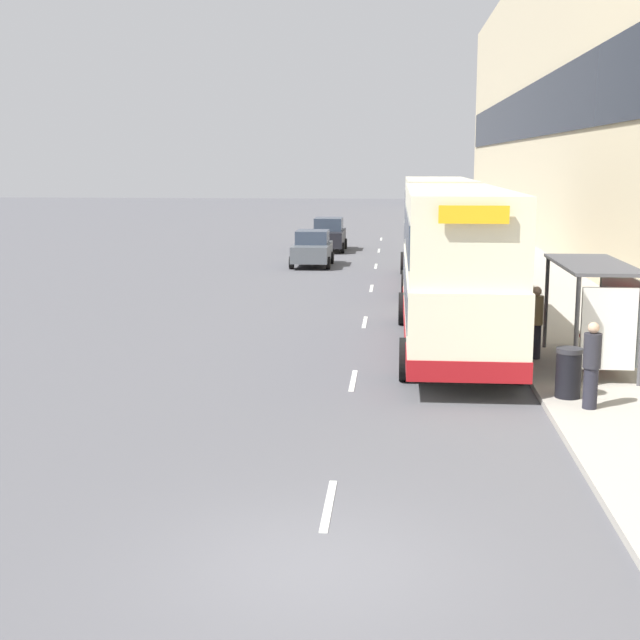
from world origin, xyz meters
name	(u,v)px	position (x,y,z in m)	size (l,w,h in m)	color
ground_plane	(316,567)	(0.00, 0.00, 0.00)	(220.00, 220.00, 0.00)	#515156
pavement	(498,253)	(6.50, 38.50, 0.07)	(5.00, 93.00, 0.14)	#A39E93
terrace_facade	(581,86)	(10.49, 38.50, 8.84)	(3.10, 93.00, 17.70)	#C6B793
lane_mark_0	(329,505)	(0.00, 2.03, 0.01)	(0.12, 2.00, 0.01)	silver
lane_mark_1	(353,381)	(0.00, 9.61, 0.01)	(0.12, 2.00, 0.01)	silver
lane_mark_2	(365,322)	(0.00, 17.19, 0.01)	(0.12, 2.00, 0.01)	silver
lane_mark_3	(371,288)	(0.00, 24.77, 0.01)	(0.12, 2.00, 0.01)	silver
lane_mark_4	(376,266)	(0.00, 32.35, 0.01)	(0.12, 2.00, 0.01)	silver
lane_mark_5	(379,251)	(0.00, 39.93, 0.01)	(0.12, 2.00, 0.01)	silver
lane_mark_6	(381,239)	(0.00, 47.51, 0.01)	(0.12, 2.00, 0.01)	silver
bus_shelter	(601,296)	(5.77, 10.80, 1.88)	(1.60, 4.20, 2.48)	#4C4C51
double_decker_bus_near	(454,266)	(2.47, 13.17, 2.29)	(2.85, 11.10, 4.30)	beige
double_decker_bus_ahead	(437,229)	(2.59, 25.93, 2.28)	(2.85, 10.44, 4.30)	beige
car_0	(329,235)	(-2.84, 39.63, 0.90)	(1.94, 4.10, 1.85)	black
car_1	(312,249)	(-3.06, 32.15, 0.85)	(1.92, 3.80, 1.71)	#4C5156
pedestrian_1	(536,322)	(4.42, 11.74, 1.07)	(0.36, 0.36, 1.82)	#23232D
pedestrian_2	(592,365)	(4.83, 7.19, 1.03)	(0.35, 0.35, 1.75)	#23232D
litter_bin	(568,373)	(4.55, 8.01, 0.67)	(0.55, 0.55, 1.05)	black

